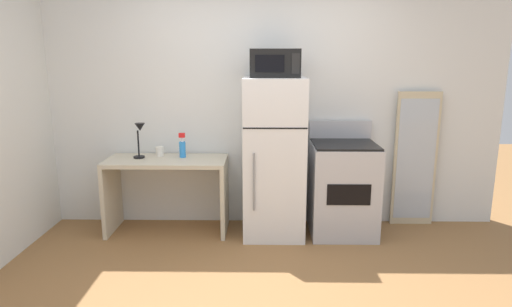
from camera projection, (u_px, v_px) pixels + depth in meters
The scene contains 10 objects.
ground_plane at pixel (256, 304), 3.18m from camera, with size 12.00×12.00×0.00m, color olive.
wall_back_white at pixel (258, 100), 4.56m from camera, with size 5.00×0.10×2.60m, color silver.
desk at pixel (167, 181), 4.41m from camera, with size 1.19×0.53×0.75m.
desk_lamp at pixel (140, 135), 4.34m from camera, with size 0.14×0.12×0.35m.
spray_bottle at pixel (182, 148), 4.41m from camera, with size 0.06×0.06×0.25m.
coffee_mug at pixel (160, 151), 4.48m from camera, with size 0.08×0.08×0.10m, color white.
refrigerator at pixel (274, 158), 4.30m from camera, with size 0.59×0.64×1.55m.
microwave at pixel (275, 63), 4.08m from camera, with size 0.46×0.35×0.26m.
oven_range at pixel (343, 188), 4.36m from camera, with size 0.63×0.61×1.10m.
leaning_mirror at pixel (415, 160), 4.55m from camera, with size 0.44×0.03×1.40m.
Camera 1 is at (0.04, -2.87, 1.74)m, focal length 30.94 mm.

